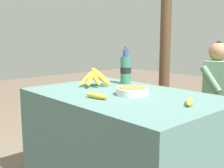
{
  "coord_description": "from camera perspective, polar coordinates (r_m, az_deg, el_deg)",
  "views": [
    {
      "loc": [
        1.34,
        -1.31,
        1.11
      ],
      "look_at": [
        -0.17,
        0.05,
        0.77
      ],
      "focal_mm": 45.0,
      "sensor_mm": 36.0,
      "label": 1
    }
  ],
  "objects": [
    {
      "name": "serving_bowl",
      "position": [
        1.87,
        4.12,
        -1.31
      ],
      "size": [
        0.22,
        0.22,
        0.05
      ],
      "color": "silver",
      "rests_on": "market_counter"
    },
    {
      "name": "support_post_near",
      "position": [
        3.72,
        10.85,
        10.82
      ],
      "size": [
        0.14,
        0.14,
        2.43
      ],
      "color": "#4C3823",
      "rests_on": "ground_plane"
    },
    {
      "name": "loose_banana_front",
      "position": [
        1.75,
        -3.13,
        -2.45
      ],
      "size": [
        0.18,
        0.06,
        0.03
      ],
      "rotation": [
        0.0,
        0.0,
        0.17
      ],
      "color": "gold",
      "rests_on": "market_counter"
    },
    {
      "name": "market_counter",
      "position": [
        2.02,
        2.16,
        -12.24
      ],
      "size": [
        1.33,
        0.87,
        0.73
      ],
      "color": "#4C706B",
      "rests_on": "ground_plane"
    },
    {
      "name": "water_bottle",
      "position": [
        2.31,
        2.8,
        3.02
      ],
      "size": [
        0.09,
        0.09,
        0.31
      ],
      "color": "#337556",
      "rests_on": "market_counter"
    },
    {
      "name": "banana_bunch_ripe",
      "position": [
        2.2,
        -3.36,
        1.37
      ],
      "size": [
        0.19,
        0.29,
        0.15
      ],
      "color": "#4C381E",
      "rests_on": "market_counter"
    },
    {
      "name": "loose_banana_side",
      "position": [
        1.66,
        15.5,
        -3.41
      ],
      "size": [
        0.12,
        0.18,
        0.03
      ],
      "rotation": [
        0.0,
        0.0,
        -1.07
      ],
      "color": "gold",
      "rests_on": "market_counter"
    },
    {
      "name": "seated_vendor",
      "position": [
        2.88,
        19.41,
        -0.8
      ],
      "size": [
        0.47,
        0.43,
        1.08
      ],
      "rotation": [
        0.0,
        0.0,
        3.48
      ],
      "color": "#564C60",
      "rests_on": "ground_plane"
    }
  ]
}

